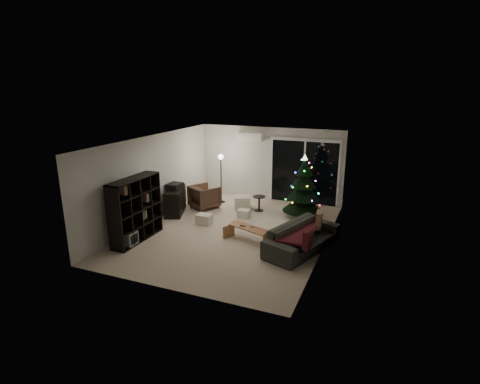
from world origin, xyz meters
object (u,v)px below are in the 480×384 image
(armchair, at_px, (204,197))
(sofa, at_px, (303,237))
(christmas_tree, at_px, (303,187))
(bookshelf, at_px, (129,208))
(media_cabinet, at_px, (175,201))
(coffee_table, at_px, (248,234))

(armchair, distance_m, sofa, 4.18)
(sofa, relative_size, christmas_tree, 1.16)
(armchair, relative_size, christmas_tree, 0.43)
(bookshelf, xyz_separation_m, media_cabinet, (0.00, 2.18, -0.43))
(bookshelf, bearing_deg, christmas_tree, 42.19)
(media_cabinet, xyz_separation_m, armchair, (0.61, 0.79, -0.02))
(bookshelf, relative_size, christmas_tree, 0.85)
(armchair, height_order, sofa, armchair)
(armchair, bearing_deg, christmas_tree, -145.89)
(bookshelf, relative_size, sofa, 0.74)
(sofa, height_order, christmas_tree, christmas_tree)
(coffee_table, height_order, christmas_tree, christmas_tree)
(media_cabinet, distance_m, armchair, 0.99)
(armchair, distance_m, christmas_tree, 3.22)
(bookshelf, xyz_separation_m, christmas_tree, (3.76, 3.25, 0.14))
(media_cabinet, bearing_deg, coffee_table, -43.17)
(armchair, relative_size, sofa, 0.37)
(armchair, bearing_deg, coffee_table, 168.52)
(sofa, bearing_deg, media_cabinet, 94.10)
(armchair, xyz_separation_m, christmas_tree, (3.15, 0.29, 0.59))
(armchair, xyz_separation_m, coffee_table, (2.26, -1.93, -0.19))
(media_cabinet, height_order, christmas_tree, christmas_tree)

